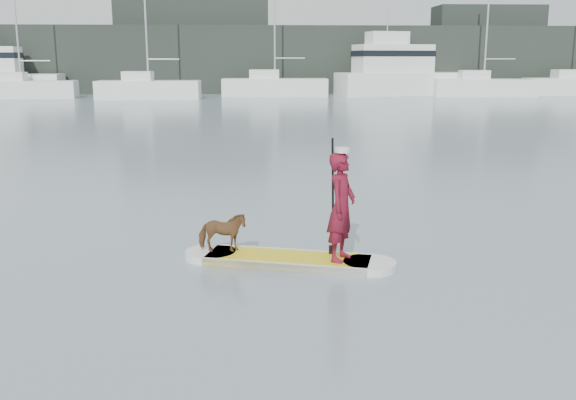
{
  "coord_description": "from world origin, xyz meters",
  "views": [
    {
      "loc": [
        -4.26,
        -8.34,
        3.07
      ],
      "look_at": [
        -3.78,
        1.06,
        1.0
      ],
      "focal_mm": 40.0,
      "sensor_mm": 36.0,
      "label": 1
    }
  ],
  "objects_px": {
    "sailboat_b": "(21,87)",
    "sailboat_e": "(483,86)",
    "sailboat_c": "(148,88)",
    "paddleboard": "(288,260)",
    "paddler": "(341,207)",
    "motor_yacht_a": "(399,72)",
    "dog": "(222,232)",
    "sailboat_d": "(274,85)"
  },
  "relations": [
    {
      "from": "sailboat_b",
      "to": "sailboat_e",
      "type": "height_order",
      "value": "sailboat_b"
    },
    {
      "from": "sailboat_c",
      "to": "sailboat_e",
      "type": "bearing_deg",
      "value": 5.46
    },
    {
      "from": "paddleboard",
      "to": "sailboat_b",
      "type": "relative_size",
      "value": 0.26
    },
    {
      "from": "paddler",
      "to": "sailboat_c",
      "type": "distance_m",
      "value": 43.16
    },
    {
      "from": "sailboat_c",
      "to": "paddler",
      "type": "bearing_deg",
      "value": -76.7
    },
    {
      "from": "paddler",
      "to": "sailboat_e",
      "type": "height_order",
      "value": "sailboat_e"
    },
    {
      "from": "sailboat_b",
      "to": "motor_yacht_a",
      "type": "height_order",
      "value": "sailboat_b"
    },
    {
      "from": "paddleboard",
      "to": "dog",
      "type": "bearing_deg",
      "value": 180.0
    },
    {
      "from": "sailboat_c",
      "to": "motor_yacht_a",
      "type": "height_order",
      "value": "sailboat_c"
    },
    {
      "from": "dog",
      "to": "sailboat_e",
      "type": "bearing_deg",
      "value": -23.72
    },
    {
      "from": "paddler",
      "to": "sailboat_b",
      "type": "relative_size",
      "value": 0.13
    },
    {
      "from": "paddler",
      "to": "motor_yacht_a",
      "type": "distance_m",
      "value": 47.94
    },
    {
      "from": "paddleboard",
      "to": "sailboat_d",
      "type": "height_order",
      "value": "sailboat_d"
    },
    {
      "from": "sailboat_e",
      "to": "motor_yacht_a",
      "type": "height_order",
      "value": "sailboat_e"
    },
    {
      "from": "dog",
      "to": "motor_yacht_a",
      "type": "distance_m",
      "value": 47.93
    },
    {
      "from": "sailboat_b",
      "to": "motor_yacht_a",
      "type": "xyz_separation_m",
      "value": [
        31.14,
        2.91,
        1.11
      ]
    },
    {
      "from": "paddleboard",
      "to": "paddler",
      "type": "bearing_deg",
      "value": -0.0
    },
    {
      "from": "dog",
      "to": "sailboat_e",
      "type": "height_order",
      "value": "sailboat_e"
    },
    {
      "from": "paddleboard",
      "to": "sailboat_c",
      "type": "xyz_separation_m",
      "value": [
        -8.85,
        41.86,
        0.78
      ]
    },
    {
      "from": "paddleboard",
      "to": "dog",
      "type": "height_order",
      "value": "dog"
    },
    {
      "from": "paddleboard",
      "to": "sailboat_d",
      "type": "distance_m",
      "value": 45.47
    },
    {
      "from": "dog",
      "to": "paddler",
      "type": "bearing_deg",
      "value": -104.91
    },
    {
      "from": "paddler",
      "to": "sailboat_e",
      "type": "distance_m",
      "value": 47.95
    },
    {
      "from": "paddleboard",
      "to": "sailboat_c",
      "type": "distance_m",
      "value": 42.79
    },
    {
      "from": "dog",
      "to": "sailboat_e",
      "type": "xyz_separation_m",
      "value": [
        19.63,
        44.02,
        0.42
      ]
    },
    {
      "from": "dog",
      "to": "sailboat_c",
      "type": "bearing_deg",
      "value": 10.99
    },
    {
      "from": "paddler",
      "to": "dog",
      "type": "xyz_separation_m",
      "value": [
        -1.8,
        0.49,
        -0.5
      ]
    },
    {
      "from": "sailboat_b",
      "to": "sailboat_d",
      "type": "xyz_separation_m",
      "value": [
        20.29,
        1.96,
        0.06
      ]
    },
    {
      "from": "sailboat_e",
      "to": "motor_yacht_a",
      "type": "distance_m",
      "value": 7.06
    },
    {
      "from": "sailboat_c",
      "to": "motor_yacht_a",
      "type": "distance_m",
      "value": 21.34
    },
    {
      "from": "paddleboard",
      "to": "motor_yacht_a",
      "type": "height_order",
      "value": "motor_yacht_a"
    },
    {
      "from": "sailboat_d",
      "to": "sailboat_e",
      "type": "height_order",
      "value": "sailboat_d"
    },
    {
      "from": "sailboat_e",
      "to": "sailboat_d",
      "type": "bearing_deg",
      "value": -177.27
    },
    {
      "from": "dog",
      "to": "sailboat_c",
      "type": "relative_size",
      "value": 0.07
    },
    {
      "from": "paddler",
      "to": "paddleboard",
      "type": "bearing_deg",
      "value": 102.31
    },
    {
      "from": "sailboat_b",
      "to": "sailboat_e",
      "type": "distance_m",
      "value": 37.79
    },
    {
      "from": "paddleboard",
      "to": "dog",
      "type": "xyz_separation_m",
      "value": [
        -1.01,
        0.28,
        0.37
      ]
    },
    {
      "from": "sailboat_d",
      "to": "sailboat_e",
      "type": "distance_m",
      "value": 17.53
    },
    {
      "from": "paddler",
      "to": "motor_yacht_a",
      "type": "bearing_deg",
      "value": 14.04
    },
    {
      "from": "motor_yacht_a",
      "to": "sailboat_d",
      "type": "bearing_deg",
      "value": 173.36
    },
    {
      "from": "paddleboard",
      "to": "sailboat_b",
      "type": "xyz_separation_m",
      "value": [
        -19.17,
        43.48,
        0.81
      ]
    },
    {
      "from": "sailboat_c",
      "to": "motor_yacht_a",
      "type": "bearing_deg",
      "value": 12.66
    }
  ]
}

